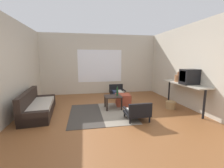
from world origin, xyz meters
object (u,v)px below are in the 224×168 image
Objects in this scene: ottoman_orange at (123,100)px; wicker_basket at (171,105)px; console_shelf at (184,86)px; clay_vase at (179,78)px; armchair_by_window at (117,91)px; armchair_striped_foreground at (138,112)px; coffee_table at (113,99)px; couch at (37,107)px; crt_television at (190,77)px; glass_bottle at (117,92)px.

ottoman_orange is 1.55m from wicker_basket.
clay_vase is at bearing 90.00° from console_shelf.
armchair_striped_foreground is at bearing -90.72° from armchair_by_window.
coffee_table is 1.62m from armchair_by_window.
console_shelf is (1.75, -1.98, 0.52)m from armchair_by_window.
couch is at bearing 175.30° from console_shelf.
armchair_by_window is 2.93m from crt_television.
crt_television reaches higher than armchair_striped_foreground.
clay_vase is (1.78, 0.96, 0.72)m from armchair_striped_foreground.
ottoman_orange is 2.21m from crt_television.
crt_television is at bearing 13.48° from armchair_striped_foreground.
armchair_striped_foreground is (0.44, -1.08, -0.09)m from coffee_table.
clay_vase is 1.09× the size of wicker_basket.
crt_television is (1.81, -0.92, 0.87)m from ottoman_orange.
coffee_table is 1.87m from wicker_basket.
armchair_striped_foreground is at bearing -20.51° from couch.
coffee_table is at bearing -163.85° from glass_bottle.
crt_television is at bearing -90.34° from clay_vase.
crt_television is at bearing -36.83° from wicker_basket.
glass_bottle is 1.78m from wicker_basket.
wicker_basket is at bearing -23.87° from ottoman_orange.
console_shelf is (1.81, -0.70, 0.57)m from ottoman_orange.
crt_television is (4.49, -0.59, 0.85)m from couch.
glass_bottle reaches higher than couch.
armchair_striped_foreground is (2.71, -1.01, 0.03)m from couch.
armchair_striped_foreground is at bearing -151.66° from clay_vase.
armchair_striped_foreground is (-0.03, -2.63, -0.00)m from armchair_by_window.
glass_bottle is (-2.07, 0.16, -0.42)m from clay_vase.
clay_vase is at bearing -43.56° from armchair_by_window.
crt_television is at bearing -26.96° from ottoman_orange.
crt_television is 2.25m from glass_bottle.
coffee_table is 1.64× the size of clay_vase.
ottoman_orange is (-0.03, 1.35, -0.05)m from armchair_striped_foreground.
glass_bottle is 0.99× the size of wicker_basket.
armchair_by_window is at bearing 87.18° from ottoman_orange.
armchair_striped_foreground is 1.97m from console_shelf.
armchair_by_window is 2.34m from wicker_basket.
couch is at bearing 172.56° from crt_television.
clay_vase reaches higher than armchair_by_window.
clay_vase is at bearing 89.66° from crt_television.
couch is at bearing -178.35° from coffee_table.
couch is 6.61× the size of glass_bottle.
coffee_table reaches higher than wicker_basket.
coffee_table is 1.79× the size of wicker_basket.
ottoman_orange is 1.60× the size of wicker_basket.
ottoman_orange reaches higher than wicker_basket.
couch is 1.10× the size of console_shelf.
glass_bottle is at bearing -102.11° from armchair_by_window.
armchair_striped_foreground reaches higher than ottoman_orange.
wicker_basket is (1.83, -0.36, -0.21)m from coffee_table.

